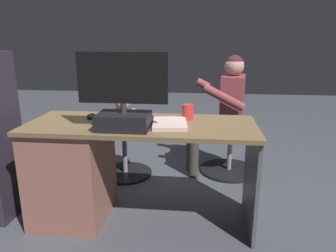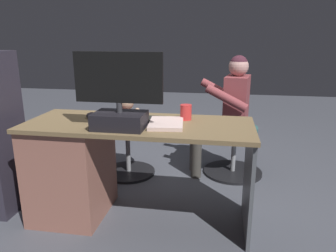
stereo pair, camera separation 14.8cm
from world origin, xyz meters
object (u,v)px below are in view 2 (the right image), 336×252
office_chair_teddy (128,146)px  visitor_chair (234,148)px  teddy_bear (127,112)px  tv_remote (98,120)px  keyboard (134,119)px  computer_mouse (91,115)px  person (227,106)px  desk (85,165)px  cup (186,112)px  monitor (119,104)px

office_chair_teddy → visitor_chair: same height
office_chair_teddy → teddy_bear: bearing=-90.0°
tv_remote → keyboard: bearing=-152.9°
keyboard → teddy_bear: 0.77m
office_chair_teddy → tv_remote: bearing=92.2°
computer_mouse → teddy_bear: 0.70m
tv_remote → person: (-0.88, -0.93, -0.07)m
keyboard → visitor_chair: 1.23m
desk → cup: (-0.71, -0.14, 0.39)m
cup → tv_remote: 0.61m
keyboard → monitor: bearing=80.7°
visitor_chair → person: size_ratio=0.50×
office_chair_teddy → teddy_bear: (-0.00, -0.01, 0.33)m
computer_mouse → teddy_bear: size_ratio=0.31×
keyboard → person: bearing=-127.1°
visitor_chair → monitor: bearing=54.6°
computer_mouse → desk: bearing=71.5°
keyboard → teddy_bear: teddy_bear is taller
computer_mouse → office_chair_teddy: size_ratio=0.19×
computer_mouse → tv_remote: 0.13m
computer_mouse → monitor: bearing=141.6°
person → tv_remote: bearing=46.5°
teddy_bear → visitor_chair: size_ratio=0.55×
cup → tv_remote: bearing=13.9°
desk → tv_remote: size_ratio=10.33×
office_chair_teddy → visitor_chair: (-1.00, -0.17, -0.02)m
office_chair_teddy → teddy_bear: teddy_bear is taller
monitor → cup: (-0.39, -0.28, -0.10)m
visitor_chair → person: bearing=9.8°
tv_remote → office_chair_teddy: (0.03, -0.77, -0.46)m
tv_remote → teddy_bear: teddy_bear is taller
person → monitor: bearing=57.5°
computer_mouse → cup: (-0.68, -0.05, 0.04)m
monitor → office_chair_teddy: 1.12m
monitor → computer_mouse: 0.40m
cup → person: (-0.29, -0.78, -0.11)m
desk → visitor_chair: 1.45m
cup → teddy_bear: 0.91m
computer_mouse → teddy_bear: teddy_bear is taller
tv_remote → visitor_chair: (-0.97, -0.95, -0.48)m
keyboard → person: person is taller
keyboard → tv_remote: size_ratio=2.80×
office_chair_teddy → person: bearing=-170.2°
desk → visitor_chair: (-1.09, -0.94, -0.13)m
tv_remote → desk: bearing=5.2°
keyboard → tv_remote: keyboard is taller
monitor → tv_remote: (0.20, -0.14, -0.15)m
teddy_bear → desk: bearing=83.4°
person → office_chair_teddy: bearing=9.8°
cup → keyboard: bearing=11.0°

